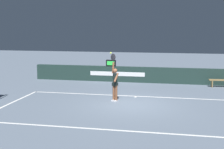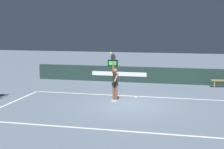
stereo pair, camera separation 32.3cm
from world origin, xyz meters
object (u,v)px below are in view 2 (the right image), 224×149
object	(u,v)px
tennis_ball	(111,53)
courtside_bench_near	(224,82)
tennis_player	(115,82)
speed_display	(113,63)

from	to	relation	value
tennis_ball	courtside_bench_near	size ratio (longest dim) A/B	0.04
courtside_bench_near	tennis_player	bearing A→B (deg)	-139.74
tennis_player	courtside_bench_near	world-z (taller)	tennis_player
speed_display	courtside_bench_near	world-z (taller)	speed_display
courtside_bench_near	speed_display	bearing A→B (deg)	174.35
tennis_ball	speed_display	bearing A→B (deg)	101.64
tennis_player	courtside_bench_near	distance (m)	7.43
courtside_bench_near	tennis_ball	bearing A→B (deg)	-138.45
tennis_player	tennis_ball	size ratio (longest dim) A/B	34.65
speed_display	courtside_bench_near	size ratio (longest dim) A/B	0.41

